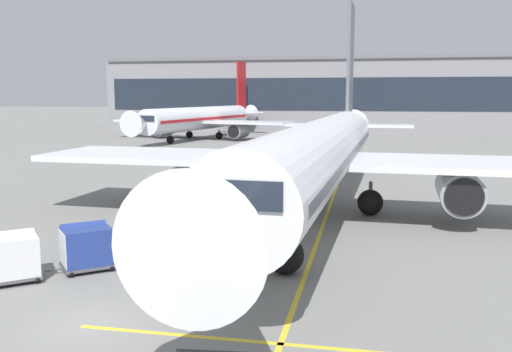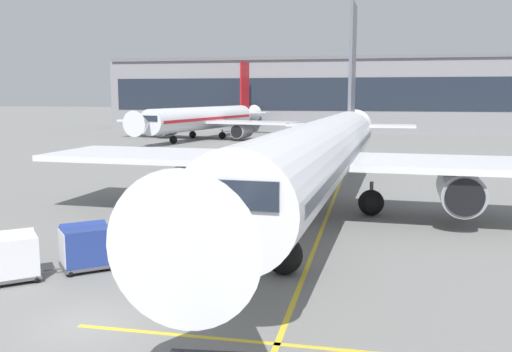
{
  "view_description": "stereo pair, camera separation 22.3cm",
  "coord_description": "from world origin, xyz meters",
  "px_view_note": "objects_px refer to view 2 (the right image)",
  "views": [
    {
      "loc": [
        8.44,
        -15.35,
        7.19
      ],
      "look_at": [
        2.97,
        11.72,
        3.17
      ],
      "focal_mm": 39.14,
      "sensor_mm": 36.0,
      "label": 1
    },
    {
      "loc": [
        8.66,
        -15.3,
        7.19
      ],
      "look_at": [
        2.97,
        11.72,
        3.17
      ],
      "focal_mm": 39.14,
      "sensor_mm": 36.0,
      "label": 2
    }
  ],
  "objects_px": {
    "parked_airplane": "(323,153)",
    "baggage_cart_third": "(11,256)",
    "safety_cone_wingtip": "(237,210)",
    "ground_crew_by_carts": "(218,226)",
    "ground_crew_by_loader": "(215,240)",
    "distant_airplane": "(205,119)",
    "safety_cone_nose_mark": "(216,222)",
    "belt_loader": "(224,226)",
    "baggage_cart_second": "(86,246)",
    "baggage_cart_lead": "(158,239)",
    "safety_cone_engine_keepout": "(212,208)"
  },
  "relations": [
    {
      "from": "parked_airplane",
      "to": "safety_cone_wingtip",
      "type": "height_order",
      "value": "parked_airplane"
    },
    {
      "from": "baggage_cart_third",
      "to": "safety_cone_nose_mark",
      "type": "relative_size",
      "value": 3.65
    },
    {
      "from": "ground_crew_by_loader",
      "to": "baggage_cart_lead",
      "type": "bearing_deg",
      "value": -173.37
    },
    {
      "from": "ground_crew_by_loader",
      "to": "belt_loader",
      "type": "bearing_deg",
      "value": 98.03
    },
    {
      "from": "ground_crew_by_carts",
      "to": "safety_cone_wingtip",
      "type": "bearing_deg",
      "value": 96.35
    },
    {
      "from": "safety_cone_wingtip",
      "to": "distant_airplane",
      "type": "bearing_deg",
      "value": 108.91
    },
    {
      "from": "ground_crew_by_loader",
      "to": "safety_cone_engine_keepout",
      "type": "relative_size",
      "value": 2.9
    },
    {
      "from": "parked_airplane",
      "to": "safety_cone_nose_mark",
      "type": "bearing_deg",
      "value": -142.05
    },
    {
      "from": "baggage_cart_third",
      "to": "safety_cone_engine_keepout",
      "type": "relative_size",
      "value": 4.32
    },
    {
      "from": "baggage_cart_third",
      "to": "distant_airplane",
      "type": "xyz_separation_m",
      "value": [
        -13.51,
        69.58,
        2.33
      ]
    },
    {
      "from": "baggage_cart_second",
      "to": "ground_crew_by_loader",
      "type": "bearing_deg",
      "value": 21.34
    },
    {
      "from": "baggage_cart_lead",
      "to": "ground_crew_by_carts",
      "type": "bearing_deg",
      "value": 57.04
    },
    {
      "from": "distant_airplane",
      "to": "parked_airplane",
      "type": "bearing_deg",
      "value": -66.27
    },
    {
      "from": "baggage_cart_third",
      "to": "parked_airplane",
      "type": "bearing_deg",
      "value": 52.96
    },
    {
      "from": "ground_crew_by_carts",
      "to": "safety_cone_engine_keepout",
      "type": "bearing_deg",
      "value": 108.68
    },
    {
      "from": "baggage_cart_lead",
      "to": "safety_cone_wingtip",
      "type": "relative_size",
      "value": 3.64
    },
    {
      "from": "parked_airplane",
      "to": "safety_cone_nose_mark",
      "type": "height_order",
      "value": "parked_airplane"
    },
    {
      "from": "baggage_cart_third",
      "to": "ground_crew_by_carts",
      "type": "relative_size",
      "value": 1.49
    },
    {
      "from": "baggage_cart_second",
      "to": "ground_crew_by_loader",
      "type": "distance_m",
      "value": 5.38
    },
    {
      "from": "baggage_cart_second",
      "to": "ground_crew_by_carts",
      "type": "xyz_separation_m",
      "value": [
        4.4,
        4.55,
        -0.0
      ]
    },
    {
      "from": "safety_cone_engine_keepout",
      "to": "safety_cone_nose_mark",
      "type": "bearing_deg",
      "value": -70.15
    },
    {
      "from": "safety_cone_engine_keepout",
      "to": "ground_crew_by_loader",
      "type": "bearing_deg",
      "value": -72.69
    },
    {
      "from": "belt_loader",
      "to": "safety_cone_wingtip",
      "type": "relative_size",
      "value": 6.92
    },
    {
      "from": "ground_crew_by_loader",
      "to": "safety_cone_wingtip",
      "type": "xyz_separation_m",
      "value": [
        -1.38,
        9.46,
        -0.65
      ]
    },
    {
      "from": "ground_crew_by_carts",
      "to": "safety_cone_nose_mark",
      "type": "relative_size",
      "value": 2.45
    },
    {
      "from": "baggage_cart_third",
      "to": "safety_cone_nose_mark",
      "type": "xyz_separation_m",
      "value": [
        5.39,
        10.09,
        -0.65
      ]
    },
    {
      "from": "baggage_cart_lead",
      "to": "ground_crew_by_carts",
      "type": "relative_size",
      "value": 1.49
    },
    {
      "from": "safety_cone_wingtip",
      "to": "distant_airplane",
      "type": "relative_size",
      "value": 0.02
    },
    {
      "from": "ground_crew_by_carts",
      "to": "ground_crew_by_loader",
      "type": "bearing_deg",
      "value": -76.66
    },
    {
      "from": "parked_airplane",
      "to": "baggage_cart_lead",
      "type": "bearing_deg",
      "value": -119.89
    },
    {
      "from": "baggage_cart_second",
      "to": "distant_airplane",
      "type": "relative_size",
      "value": 0.06
    },
    {
      "from": "safety_cone_nose_mark",
      "to": "distant_airplane",
      "type": "height_order",
      "value": "distant_airplane"
    },
    {
      "from": "ground_crew_by_carts",
      "to": "safety_cone_wingtip",
      "type": "height_order",
      "value": "ground_crew_by_carts"
    },
    {
      "from": "ground_crew_by_carts",
      "to": "distant_airplane",
      "type": "xyz_separation_m",
      "value": [
        -20.02,
        63.09,
        2.33
      ]
    },
    {
      "from": "distant_airplane",
      "to": "baggage_cart_third",
      "type": "bearing_deg",
      "value": -79.02
    },
    {
      "from": "distant_airplane",
      "to": "ground_crew_by_loader",
      "type": "bearing_deg",
      "value": -72.56
    },
    {
      "from": "ground_crew_by_carts",
      "to": "distant_airplane",
      "type": "bearing_deg",
      "value": 107.61
    },
    {
      "from": "parked_airplane",
      "to": "baggage_cart_third",
      "type": "xyz_separation_m",
      "value": [
        -10.79,
        -14.3,
        -2.82
      ]
    },
    {
      "from": "baggage_cart_lead",
      "to": "ground_crew_by_loader",
      "type": "height_order",
      "value": "baggage_cart_lead"
    },
    {
      "from": "belt_loader",
      "to": "distant_airplane",
      "type": "xyz_separation_m",
      "value": [
        -20.24,
        62.83,
        2.4
      ]
    },
    {
      "from": "ground_crew_by_carts",
      "to": "safety_cone_engine_keepout",
      "type": "height_order",
      "value": "ground_crew_by_carts"
    },
    {
      "from": "baggage_cart_third",
      "to": "distant_airplane",
      "type": "bearing_deg",
      "value": 100.98
    },
    {
      "from": "ground_crew_by_carts",
      "to": "safety_cone_nose_mark",
      "type": "xyz_separation_m",
      "value": [
        -1.13,
        3.59,
        -0.65
      ]
    },
    {
      "from": "ground_crew_by_loader",
      "to": "distant_airplane",
      "type": "xyz_separation_m",
      "value": [
        -20.64,
        65.68,
        2.33
      ]
    },
    {
      "from": "parked_airplane",
      "to": "ground_crew_by_carts",
      "type": "bearing_deg",
      "value": -118.71
    },
    {
      "from": "parked_airplane",
      "to": "safety_cone_wingtip",
      "type": "bearing_deg",
      "value": -169.44
    },
    {
      "from": "baggage_cart_second",
      "to": "ground_crew_by_loader",
      "type": "height_order",
      "value": "baggage_cart_second"
    },
    {
      "from": "baggage_cart_lead",
      "to": "ground_crew_by_loader",
      "type": "xyz_separation_m",
      "value": [
        2.48,
        0.29,
        -0.0
      ]
    },
    {
      "from": "ground_crew_by_loader",
      "to": "ground_crew_by_carts",
      "type": "bearing_deg",
      "value": 103.34
    },
    {
      "from": "parked_airplane",
      "to": "ground_crew_by_loader",
      "type": "distance_m",
      "value": 11.38
    }
  ]
}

